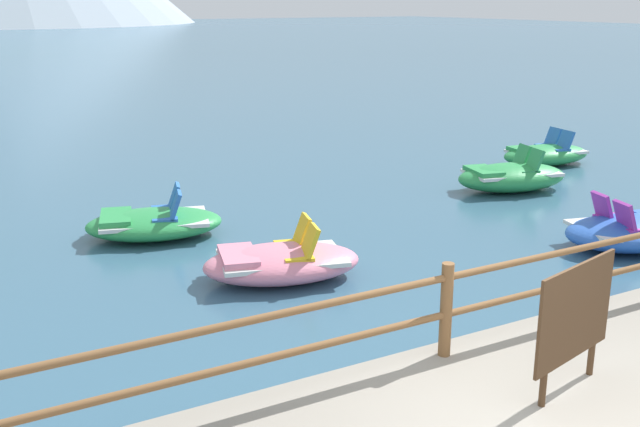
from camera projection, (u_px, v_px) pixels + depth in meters
name	position (u px, v px, depth m)	size (l,w,h in m)	color
dock_railing	(447.00, 299.00, 7.16)	(23.92, 0.12, 0.95)	brown
sign_board	(575.00, 314.00, 6.47)	(1.15, 0.32, 1.19)	silver
pedal_boat_0	(546.00, 154.00, 17.51)	(2.34, 1.40, 0.82)	green
pedal_boat_1	(154.00, 223.00, 12.19)	(2.47, 1.90, 0.81)	green
pedal_boat_2	(511.00, 176.00, 15.13)	(2.52, 1.70, 0.88)	green
pedal_boat_3	(281.00, 262.00, 10.33)	(2.43, 1.78, 0.83)	pink
pedal_boat_6	(630.00, 231.00, 11.66)	(2.38, 1.85, 0.84)	blue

